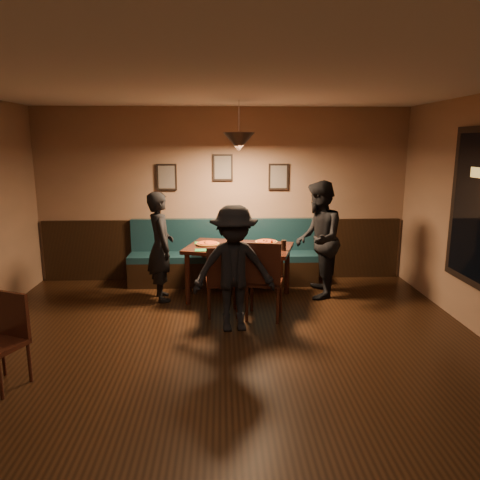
% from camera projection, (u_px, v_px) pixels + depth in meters
% --- Properties ---
extents(floor, '(7.00, 7.00, 0.00)m').
position_uv_depth(floor, '(226.00, 383.00, 4.39)').
color(floor, black).
rests_on(floor, ground).
extents(ceiling, '(7.00, 7.00, 0.00)m').
position_uv_depth(ceiling, '(223.00, 73.00, 3.81)').
color(ceiling, silver).
rests_on(ceiling, ground).
extents(wall_back, '(6.00, 0.00, 6.00)m').
position_uv_depth(wall_back, '(223.00, 195.00, 7.52)').
color(wall_back, '#8C704F').
rests_on(wall_back, ground).
extents(wainscot, '(5.88, 0.06, 1.00)m').
position_uv_depth(wainscot, '(223.00, 249.00, 7.68)').
color(wainscot, black).
rests_on(wainscot, ground).
extents(booth_bench, '(3.00, 0.60, 1.00)m').
position_uv_depth(booth_bench, '(223.00, 253.00, 7.42)').
color(booth_bench, '#0F232D').
rests_on(booth_bench, ground).
extents(picture_left, '(0.32, 0.04, 0.42)m').
position_uv_depth(picture_left, '(167.00, 177.00, 7.40)').
color(picture_left, black).
rests_on(picture_left, wall_back).
extents(picture_center, '(0.32, 0.04, 0.42)m').
position_uv_depth(picture_center, '(223.00, 167.00, 7.40)').
color(picture_center, black).
rests_on(picture_center, wall_back).
extents(picture_right, '(0.32, 0.04, 0.42)m').
position_uv_depth(picture_right, '(278.00, 177.00, 7.47)').
color(picture_right, black).
rests_on(picture_right, wall_back).
extents(pendant_lamp, '(0.44, 0.44, 0.25)m').
position_uv_depth(pendant_lamp, '(239.00, 142.00, 6.31)').
color(pendant_lamp, black).
rests_on(pendant_lamp, ceiling).
extents(dining_table, '(1.66, 1.29, 0.78)m').
position_uv_depth(dining_table, '(239.00, 273.00, 6.70)').
color(dining_table, black).
rests_on(dining_table, floor).
extents(chair_near_left, '(0.45, 0.45, 0.95)m').
position_uv_depth(chair_near_left, '(222.00, 280.00, 6.06)').
color(chair_near_left, black).
rests_on(chair_near_left, floor).
extents(chair_near_right, '(0.55, 0.55, 1.04)m').
position_uv_depth(chair_near_right, '(264.00, 279.00, 5.95)').
color(chair_near_right, black).
rests_on(chair_near_right, floor).
extents(diner_left, '(0.53, 0.66, 1.57)m').
position_uv_depth(diner_left, '(161.00, 247.00, 6.60)').
color(diner_left, black).
rests_on(diner_left, floor).
extents(diner_right, '(0.79, 0.94, 1.71)m').
position_uv_depth(diner_right, '(318.00, 240.00, 6.72)').
color(diner_right, black).
rests_on(diner_right, floor).
extents(diner_front, '(1.05, 0.68, 1.53)m').
position_uv_depth(diner_front, '(234.00, 269.00, 5.51)').
color(diner_front, black).
rests_on(diner_front, floor).
extents(pizza_a, '(0.37, 0.37, 0.04)m').
position_uv_depth(pizza_a, '(208.00, 244.00, 6.69)').
color(pizza_a, gold).
rests_on(pizza_a, dining_table).
extents(pizza_b, '(0.37, 0.37, 0.04)m').
position_uv_depth(pizza_b, '(244.00, 247.00, 6.47)').
color(pizza_b, orange).
rests_on(pizza_b, dining_table).
extents(pizza_c, '(0.40, 0.40, 0.04)m').
position_uv_depth(pizza_c, '(266.00, 242.00, 6.82)').
color(pizza_c, orange).
rests_on(pizza_c, dining_table).
extents(soda_glass, '(0.08, 0.08, 0.14)m').
position_uv_depth(soda_glass, '(284.00, 245.00, 6.35)').
color(soda_glass, black).
rests_on(soda_glass, dining_table).
extents(tabasco_bottle, '(0.03, 0.03, 0.12)m').
position_uv_depth(tabasco_bottle, '(272.00, 243.00, 6.56)').
color(tabasco_bottle, '#A62305').
rests_on(tabasco_bottle, dining_table).
extents(napkin_a, '(0.16, 0.16, 0.01)m').
position_uv_depth(napkin_a, '(200.00, 243.00, 6.83)').
color(napkin_a, '#1D6D2A').
rests_on(napkin_a, dining_table).
extents(napkin_b, '(0.16, 0.16, 0.01)m').
position_uv_depth(napkin_b, '(201.00, 250.00, 6.37)').
color(napkin_b, '#1E7237').
rests_on(napkin_b, dining_table).
extents(cutlery_set, '(0.17, 0.05, 0.00)m').
position_uv_depth(cutlery_set, '(240.00, 252.00, 6.29)').
color(cutlery_set, silver).
rests_on(cutlery_set, dining_table).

